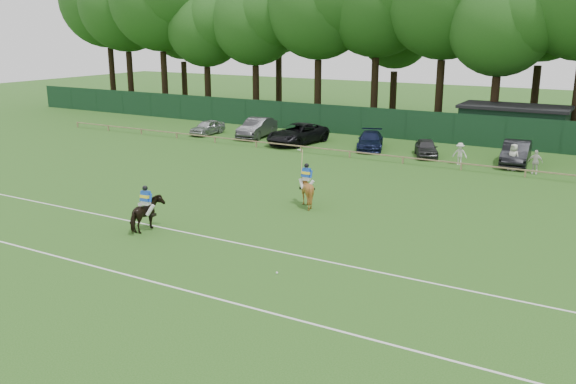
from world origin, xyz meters
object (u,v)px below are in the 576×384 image
Objects in this scene: sedan_grey at (257,128)px; estate_black at (516,153)px; sedan_silver at (207,127)px; polo_ball at (277,273)px; horse_dark at (147,214)px; suv_black at (298,134)px; spectator_mid at (535,162)px; sedan_navy at (370,141)px; spectator_right at (513,157)px; spectator_left at (460,154)px; horse_chestnut at (306,190)px; utility_shed at (513,124)px; hatch_grey at (426,148)px.

sedan_grey is 1.01× the size of estate_black.
polo_ball is (21.43, -23.95, -0.59)m from sedan_silver.
suv_black is (-4.63, 22.58, 0.02)m from horse_dark.
horse_dark is 24.96m from spectator_mid.
polo_ball is at bearing -94.92° from sedan_navy.
estate_black is (25.68, 0.71, 0.17)m from sedan_silver.
polo_ball is (-4.41, -22.76, -0.83)m from spectator_right.
spectator_mid is (18.26, -1.66, -0.03)m from suv_black.
spectator_right is (12.20, 21.34, 0.08)m from horse_dark.
horse_dark is at bearing -122.19° from spectator_mid.
sedan_navy is 7.72m from spectator_left.
spectator_mid is at bearing -13.99° from sedan_grey.
horse_dark is 1.07× the size of horse_chestnut.
sedan_grey is 3.19× the size of spectator_mid.
suv_black reaches higher than spectator_left.
utility_shed is at bearing -103.55° from horse_chestnut.
sedan_navy is 0.94× the size of estate_black.
spectator_mid is (27.26, -1.62, 0.14)m from sedan_silver.
sedan_grey reaches higher than spectator_left.
spectator_left is at bearing -153.91° from spectator_right.
horse_chestnut reaches higher than sedan_navy.
utility_shed reaches higher than horse_chestnut.
sedan_navy is at bearing 150.13° from hatch_grey.
suv_black is at bearing 170.41° from spectator_left.
sedan_silver is at bearing 177.50° from spectator_mid.
spectator_right is at bearing -90.21° from estate_black.
sedan_grey is at bearing 12.47° from sedan_silver.
horse_dark is at bearing 169.71° from polo_ball.
sedan_grey is (-9.10, 23.49, 0.03)m from horse_dark.
spectator_right reaches higher than horse_dark.
estate_black reaches higher than polo_ball.
estate_black reaches higher than hatch_grey.
horse_chestnut reaches higher than spectator_right.
suv_black is at bearing 158.27° from hatch_grey.
horse_dark is 0.50× the size of sedan_silver.
spectator_right is 0.21× the size of utility_shed.
spectator_left is at bearing -52.19° from hatch_grey.
utility_shed reaches higher than hatch_grey.
spectator_left is 10.58m from utility_shed.
horse_dark is 23.56m from hatch_grey.
horse_dark is 23.40m from sedan_navy.
estate_black is at bearing -78.19° from utility_shed.
spectator_right is at bearing -1.85° from spectator_left.
sedan_navy is 2.65× the size of spectator_right.
estate_black is at bearing -115.52° from horse_chestnut.
suv_black is (4.47, -0.91, -0.01)m from sedan_grey.
spectator_left is at bearing -153.49° from estate_black.
polo_ball is 0.01× the size of utility_shed.
spectator_right reaches higher than hatch_grey.
suv_black reaches higher than sedan_navy.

